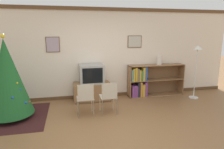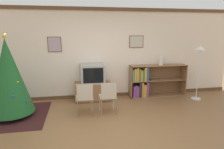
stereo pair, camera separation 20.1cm
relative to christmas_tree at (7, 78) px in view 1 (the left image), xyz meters
name	(u,v)px [view 1 (the left image)]	position (x,y,z in m)	size (l,w,h in m)	color
ground_plane	(116,133)	(2.25, -1.26, -0.98)	(24.00, 24.00, 0.00)	brown
wall_back	(98,54)	(2.25, 1.13, 0.37)	(8.66, 0.11, 2.70)	silver
area_rug	(12,118)	(0.00, 0.00, -0.98)	(1.62, 1.75, 0.01)	#381919
christmas_tree	(7,78)	(0.00, 0.00, 0.00)	(1.05, 1.05, 1.96)	maroon
tv_console	(92,92)	(2.02, 0.80, -0.71)	(1.07, 0.52, 0.54)	brown
television	(92,74)	(2.02, 0.80, -0.17)	(0.69, 0.51, 0.55)	#9E9E99
folding_chair_left	(85,98)	(1.74, -0.29, -0.51)	(0.40, 0.40, 0.82)	#BCB29E
folding_chair_right	(109,96)	(2.30, -0.29, -0.51)	(0.40, 0.40, 0.82)	#BCB29E
bookshelf	(146,82)	(3.75, 0.89, -0.52)	(1.79, 0.36, 0.99)	olive
vase	(159,60)	(4.17, 0.90, 0.15)	(0.14, 0.14, 0.28)	silver
standing_lamp	(197,58)	(5.12, 0.36, 0.26)	(0.28, 0.28, 1.61)	silver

